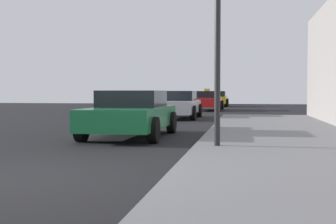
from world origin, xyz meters
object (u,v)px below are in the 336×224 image
Objects in this scene: street_lamp at (218,4)px; car_yellow at (216,99)px; car_silver at (177,104)px; car_white at (217,97)px; car_green at (131,113)px; car_red at (207,100)px.

street_lamp is 29.18m from car_yellow.
car_yellow is at bearing 93.70° from street_lamp.
car_silver is 0.99× the size of car_white.
car_green is 8.83m from car_silver.
car_white is (0.29, 24.71, -0.00)m from car_silver.
car_silver and car_white have the same top height.
car_green is 1.01× the size of car_silver.
car_yellow is at bearing -90.55° from car_red.
car_white is (0.25, 33.54, -0.00)m from car_green.
street_lamp is 0.98× the size of car_silver.
car_silver and car_yellow have the same top height.
car_red is 8.02m from car_yellow.
car_white is (-2.27, 36.45, -2.34)m from street_lamp.
car_green is 1.00× the size of car_white.
street_lamp is at bearing 93.57° from car_white.
car_red is at bearing 89.45° from car_yellow.
street_lamp is 12.24m from car_silver.
car_green is at bearing 88.59° from car_yellow.
car_red is (0.61, 9.27, 0.00)m from car_silver.
car_red reaches higher than car_yellow.
street_lamp is 36.60m from car_white.
car_yellow is at bearing -92.27° from car_silver.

